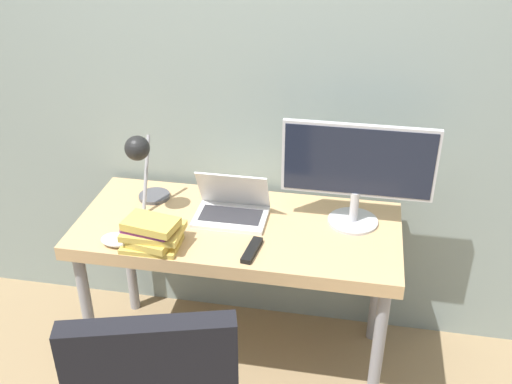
# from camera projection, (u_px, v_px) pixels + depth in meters

# --- Properties ---
(wall_back) EXTENTS (8.00, 0.05, 2.60)m
(wall_back) POSITION_uv_depth(u_px,v_px,m) (254.00, 68.00, 2.55)
(wall_back) COLOR gray
(wall_back) RESTS_ON ground_plane
(desk) EXTENTS (1.35, 0.60, 0.74)m
(desk) POSITION_uv_depth(u_px,v_px,m) (238.00, 239.00, 2.54)
(desk) COLOR tan
(desk) RESTS_ON ground_plane
(laptop) EXTENTS (0.30, 0.22, 0.21)m
(laptop) POSITION_uv_depth(u_px,v_px,m) (232.00, 208.00, 2.54)
(laptop) COLOR silver
(laptop) RESTS_ON desk
(monitor) EXTENTS (0.61, 0.21, 0.44)m
(monitor) POSITION_uv_depth(u_px,v_px,m) (358.00, 168.00, 2.40)
(monitor) COLOR #B7B7BC
(monitor) RESTS_ON desk
(desk_lamp) EXTENTS (0.14, 0.26, 0.36)m
(desk_lamp) POSITION_uv_depth(u_px,v_px,m) (142.00, 160.00, 2.49)
(desk_lamp) COLOR #4C4C51
(desk_lamp) RESTS_ON desk
(book_stack) EXTENTS (0.23, 0.19, 0.12)m
(book_stack) POSITION_uv_depth(u_px,v_px,m) (152.00, 233.00, 2.34)
(book_stack) COLOR gold
(book_stack) RESTS_ON desk
(tv_remote) EXTENTS (0.06, 0.17, 0.02)m
(tv_remote) POSITION_uv_depth(u_px,v_px,m) (252.00, 250.00, 2.33)
(tv_remote) COLOR black
(tv_remote) RESTS_ON desk
(game_controller) EXTENTS (0.13, 0.09, 0.04)m
(game_controller) POSITION_uv_depth(u_px,v_px,m) (117.00, 240.00, 2.37)
(game_controller) COLOR white
(game_controller) RESTS_ON desk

